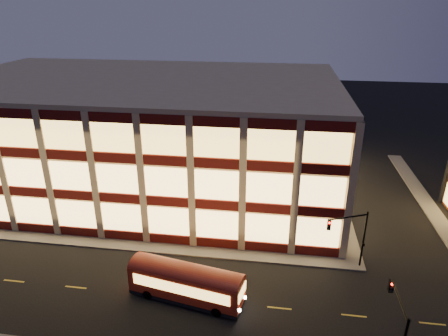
# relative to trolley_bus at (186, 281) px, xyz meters

# --- Properties ---
(ground) EXTENTS (200.00, 200.00, 0.00)m
(ground) POSITION_rel_trolley_bus_xyz_m (-8.13, 5.97, -1.84)
(ground) COLOR black
(ground) RESTS_ON ground
(sidewalk_office_south) EXTENTS (54.00, 2.00, 0.15)m
(sidewalk_office_south) POSITION_rel_trolley_bus_xyz_m (-11.13, 6.97, -1.76)
(sidewalk_office_south) COLOR #514F4C
(sidewalk_office_south) RESTS_ON ground
(sidewalk_office_east) EXTENTS (2.00, 30.00, 0.15)m
(sidewalk_office_east) POSITION_rel_trolley_bus_xyz_m (14.87, 22.97, -1.76)
(sidewalk_office_east) COLOR #514F4C
(sidewalk_office_east) RESTS_ON ground
(sidewalk_tower_west) EXTENTS (2.00, 30.00, 0.15)m
(sidewalk_tower_west) POSITION_rel_trolley_bus_xyz_m (25.87, 22.97, -1.76)
(sidewalk_tower_west) COLOR #514F4C
(sidewalk_tower_west) RESTS_ON ground
(office_building) EXTENTS (50.45, 30.45, 14.50)m
(office_building) POSITION_rel_trolley_bus_xyz_m (-11.05, 22.88, 5.41)
(office_building) COLOR tan
(office_building) RESTS_ON ground
(traffic_signal_far) EXTENTS (3.79, 1.87, 6.00)m
(traffic_signal_far) POSITION_rel_trolley_bus_xyz_m (14.08, 6.21, 2.28)
(traffic_signal_far) COLOR black
(traffic_signal_far) RESTS_ON ground
(traffic_signal_near) EXTENTS (0.32, 4.45, 6.00)m
(traffic_signal_near) POSITION_rel_trolley_bus_xyz_m (15.37, -5.06, 2.29)
(traffic_signal_near) COLOR black
(traffic_signal_near) RESTS_ON ground
(trolley_bus) EXTENTS (10.06, 4.26, 3.31)m
(trolley_bus) POSITION_rel_trolley_bus_xyz_m (0.00, 0.00, 0.00)
(trolley_bus) COLOR maroon
(trolley_bus) RESTS_ON ground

